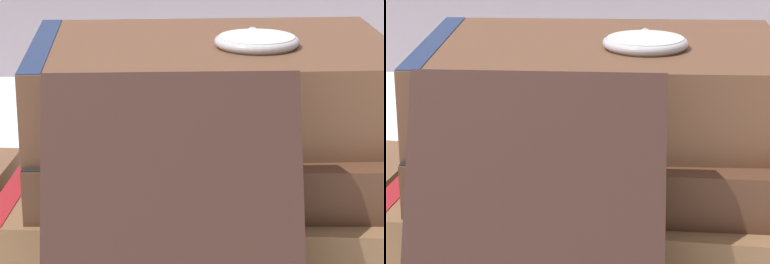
% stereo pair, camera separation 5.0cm
% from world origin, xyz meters
% --- Properties ---
extents(book_flat_bottom, '(0.24, 0.18, 0.05)m').
position_xyz_m(book_flat_bottom, '(0.04, 0.05, 0.02)').
color(book_flat_bottom, brown).
rests_on(book_flat_bottom, ground_plane).
extents(book_flat_middle, '(0.21, 0.16, 0.03)m').
position_xyz_m(book_flat_middle, '(0.04, 0.05, 0.06)').
color(book_flat_middle, '#4C2D1E').
rests_on(book_flat_middle, book_flat_bottom).
extents(book_flat_top, '(0.20, 0.15, 0.05)m').
position_xyz_m(book_flat_top, '(0.04, 0.06, 0.10)').
color(book_flat_top, brown).
rests_on(book_flat_top, book_flat_middle).
extents(book_leaning_front, '(0.12, 0.08, 0.13)m').
position_xyz_m(book_leaning_front, '(0.02, -0.07, 0.06)').
color(book_leaning_front, '#331E19').
rests_on(book_leaning_front, ground_plane).
extents(pocket_watch, '(0.05, 0.05, 0.01)m').
position_xyz_m(pocket_watch, '(0.07, 0.04, 0.13)').
color(pocket_watch, silver).
rests_on(pocket_watch, book_flat_top).
extents(reading_glasses, '(0.11, 0.08, 0.00)m').
position_xyz_m(reading_glasses, '(-0.04, 0.23, 0.00)').
color(reading_glasses, '#4C3828').
rests_on(reading_glasses, ground_plane).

